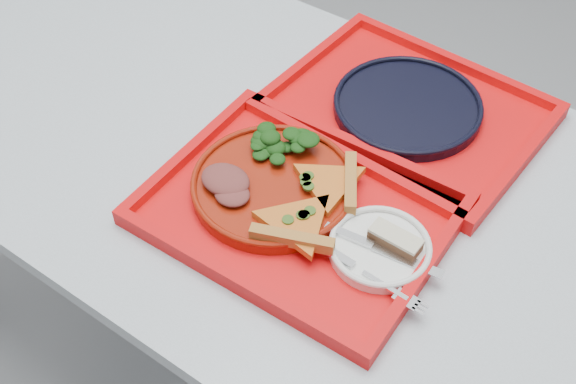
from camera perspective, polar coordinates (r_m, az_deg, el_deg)
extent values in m
plane|color=gray|center=(1.83, -0.80, -13.78)|extent=(10.00, 10.00, 0.00)
cube|color=#9AA4AD|center=(1.24, -1.16, 2.72)|extent=(1.60, 0.80, 0.03)
cylinder|color=gray|center=(2.04, -12.25, 8.68)|extent=(0.05, 0.05, 0.72)
cube|color=red|center=(1.12, 0.83, -1.60)|extent=(0.46, 0.36, 0.01)
cube|color=red|center=(1.30, 9.34, 6.15)|extent=(0.47, 0.37, 0.01)
cylinder|color=maroon|center=(1.14, -1.14, 0.42)|extent=(0.26, 0.26, 0.02)
cylinder|color=white|center=(1.07, 7.25, -4.54)|extent=(0.15, 0.15, 0.01)
cylinder|color=black|center=(1.30, 9.41, 6.61)|extent=(0.26, 0.26, 0.02)
ellipsoid|color=black|center=(1.17, -0.52, 3.99)|extent=(0.09, 0.08, 0.04)
ellipsoid|color=brown|center=(1.13, -4.97, 0.97)|extent=(0.08, 0.07, 0.02)
cube|color=#4A2718|center=(1.06, 8.47, -3.82)|extent=(0.08, 0.03, 0.02)
cube|color=beige|center=(1.06, 8.53, -3.45)|extent=(0.08, 0.03, 0.01)
cube|color=silver|center=(1.06, 7.48, -4.54)|extent=(0.19, 0.04, 0.01)
cube|color=silver|center=(1.03, 5.86, -6.23)|extent=(0.19, 0.03, 0.01)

